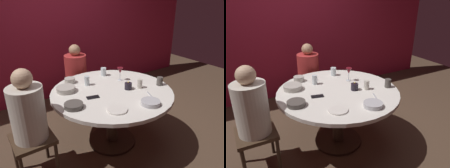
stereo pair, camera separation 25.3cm
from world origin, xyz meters
TOP-DOWN VIEW (x-y plane):
  - ground_plane at (0.00, 0.00)m, footprint 8.00×8.00m
  - back_wall at (0.00, 1.73)m, footprint 6.00×0.10m
  - dining_table at (0.00, 0.00)m, footprint 1.44×1.44m
  - seated_diner_left at (-0.97, 0.00)m, footprint 0.40×0.40m
  - seated_diner_back at (0.00, 0.98)m, footprint 0.40×0.40m
  - candle_holder at (0.18, -0.08)m, footprint 0.09×0.09m
  - wine_glass at (0.27, 0.20)m, footprint 0.08×0.08m
  - dinner_plate at (-0.22, -0.42)m, footprint 0.20×0.20m
  - cell_phone at (-0.28, -0.04)m, footprint 0.15×0.10m
  - bowl_serving_large at (0.13, -0.52)m, footprint 0.20×0.20m
  - bowl_salad_center at (-0.32, 0.49)m, footprint 0.13×0.13m
  - bowl_small_white at (-0.56, -0.13)m, footprint 0.19×0.19m
  - bowl_sauce_side at (-0.47, 0.28)m, footprint 0.22×0.22m
  - cup_near_candle at (0.18, 0.47)m, footprint 0.08×0.08m
  - cup_by_left_diner at (-0.17, 0.30)m, footprint 0.06×0.06m
  - cup_by_right_diner at (0.31, -0.14)m, footprint 0.06×0.06m
  - cup_center_front at (0.58, -0.21)m, footprint 0.07×0.07m
  - fork_near_plate at (0.28, -0.36)m, footprint 0.08×0.17m
  - knife_near_plate at (-0.07, 0.48)m, footprint 0.06×0.18m

SIDE VIEW (x-z plane):
  - ground_plane at x=0.00m, z-range 0.00..0.00m
  - dining_table at x=0.00m, z-range 0.23..0.96m
  - seated_diner_back at x=0.00m, z-range 0.14..1.24m
  - seated_diner_left at x=-0.97m, z-range 0.14..1.33m
  - fork_near_plate at x=0.28m, z-range 0.73..0.74m
  - knife_near_plate at x=-0.07m, z-range 0.73..0.74m
  - cell_phone at x=-0.28m, z-range 0.73..0.74m
  - dinner_plate at x=-0.22m, z-range 0.73..0.75m
  - bowl_serving_large at x=0.13m, z-range 0.73..0.78m
  - bowl_small_white at x=-0.56m, z-range 0.73..0.78m
  - bowl_sauce_side at x=-0.47m, z-range 0.73..0.79m
  - bowl_salad_center at x=-0.32m, z-range 0.73..0.80m
  - candle_holder at x=0.18m, z-range 0.72..0.83m
  - cup_center_front at x=0.58m, z-range 0.73..0.84m
  - cup_by_right_diner at x=0.31m, z-range 0.73..0.85m
  - cup_near_candle at x=0.18m, z-range 0.73..0.85m
  - cup_by_left_diner at x=-0.17m, z-range 0.73..0.85m
  - wine_glass at x=0.27m, z-range 0.77..0.95m
  - back_wall at x=0.00m, z-range 0.00..2.60m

